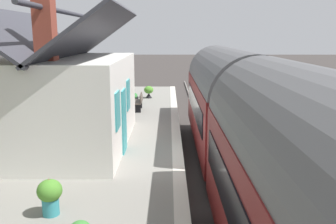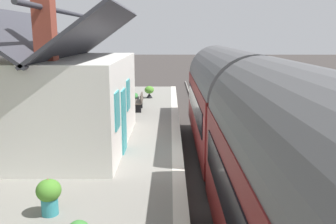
{
  "view_description": "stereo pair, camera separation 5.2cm",
  "coord_description": "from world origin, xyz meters",
  "px_view_note": "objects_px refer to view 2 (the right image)",
  "views": [
    {
      "loc": [
        -11.05,
        1.48,
        4.82
      ],
      "look_at": [
        2.15,
        1.5,
        1.98
      ],
      "focal_mm": 38.33,
      "sensor_mm": 36.0,
      "label": 1
    },
    {
      "loc": [
        -11.05,
        1.43,
        4.82
      ],
      "look_at": [
        2.15,
        1.5,
        1.98
      ],
      "focal_mm": 38.33,
      "sensor_mm": 36.0,
      "label": 2
    }
  ],
  "objects_px": {
    "train": "(254,131)",
    "planter_by_door": "(49,194)",
    "bench_mid_platform": "(140,101)",
    "planter_under_sign": "(149,91)",
    "planter_edge_far": "(135,98)",
    "station_building": "(64,98)"
  },
  "relations": [
    {
      "from": "station_building",
      "to": "bench_mid_platform",
      "type": "bearing_deg",
      "value": -19.9
    },
    {
      "from": "station_building",
      "to": "planter_under_sign",
      "type": "height_order",
      "value": "station_building"
    },
    {
      "from": "station_building",
      "to": "planter_by_door",
      "type": "relative_size",
      "value": 8.2
    },
    {
      "from": "train",
      "to": "bench_mid_platform",
      "type": "distance_m",
      "value": 9.53
    },
    {
      "from": "planter_by_door",
      "to": "planter_edge_far",
      "type": "bearing_deg",
      "value": -2.72
    },
    {
      "from": "bench_mid_platform",
      "to": "planter_under_sign",
      "type": "bearing_deg",
      "value": -4.44
    },
    {
      "from": "train",
      "to": "station_building",
      "type": "relative_size",
      "value": 2.51
    },
    {
      "from": "station_building",
      "to": "planter_edge_far",
      "type": "bearing_deg",
      "value": -12.2
    },
    {
      "from": "planter_under_sign",
      "to": "train",
      "type": "bearing_deg",
      "value": -163.77
    },
    {
      "from": "planter_by_door",
      "to": "planter_under_sign",
      "type": "bearing_deg",
      "value": -5.11
    },
    {
      "from": "bench_mid_platform",
      "to": "planter_by_door",
      "type": "bearing_deg",
      "value": 174.66
    },
    {
      "from": "train",
      "to": "planter_by_door",
      "type": "bearing_deg",
      "value": 116.1
    },
    {
      "from": "train",
      "to": "planter_by_door",
      "type": "relative_size",
      "value": 20.6
    },
    {
      "from": "train",
      "to": "bench_mid_platform",
      "type": "bearing_deg",
      "value": 24.28
    },
    {
      "from": "planter_by_door",
      "to": "planter_under_sign",
      "type": "relative_size",
      "value": 1.15
    },
    {
      "from": "planter_under_sign",
      "to": "planter_by_door",
      "type": "bearing_deg",
      "value": 174.89
    },
    {
      "from": "planter_under_sign",
      "to": "planter_edge_far",
      "type": "bearing_deg",
      "value": 157.34
    },
    {
      "from": "train",
      "to": "planter_under_sign",
      "type": "distance_m",
      "value": 12.95
    },
    {
      "from": "bench_mid_platform",
      "to": "planter_by_door",
      "type": "relative_size",
      "value": 1.64
    },
    {
      "from": "bench_mid_platform",
      "to": "planter_under_sign",
      "type": "xyz_separation_m",
      "value": [
        3.75,
        -0.29,
        -0.06
      ]
    },
    {
      "from": "planter_edge_far",
      "to": "planter_under_sign",
      "type": "distance_m",
      "value": 1.83
    },
    {
      "from": "bench_mid_platform",
      "to": "planter_edge_far",
      "type": "height_order",
      "value": "bench_mid_platform"
    }
  ]
}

